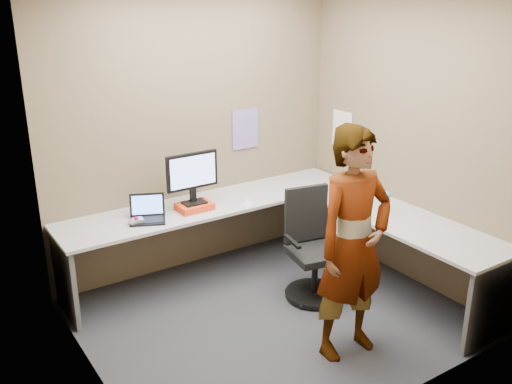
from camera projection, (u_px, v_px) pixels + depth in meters
ground at (273, 316)px, 4.84m from camera, size 3.00×3.00×0.00m
wall_back at (196, 131)px, 5.41m from camera, size 3.00×0.00×3.00m
wall_right at (410, 138)px, 5.16m from camera, size 0.00×2.70×2.70m
wall_left at (81, 202)px, 3.61m from camera, size 0.00×2.70×2.70m
desk at (289, 226)px, 5.17m from camera, size 2.98×2.58×0.73m
paper_ream at (194, 206)px, 5.17m from camera, size 0.31×0.23×0.06m
monitor at (192, 174)px, 5.08m from camera, size 0.49×0.14×0.47m
laptop at (148, 214)px, 4.94m from camera, size 0.38×0.35×0.21m
trackball_mouse at (136, 221)px, 4.86m from camera, size 0.12×0.08×0.07m
origami at (248, 201)px, 5.29m from camera, size 0.10×0.10×0.06m
stapler at (366, 190)px, 5.59m from camera, size 0.15×0.09×0.05m
flower at (387, 199)px, 5.02m from camera, size 0.07×0.07×0.22m
calendar_purple at (245, 129)px, 5.70m from camera, size 0.30×0.01×0.40m
calendar_white at (342, 129)px, 5.90m from camera, size 0.01×0.28×0.38m
sticky_note_a at (364, 165)px, 5.73m from camera, size 0.01×0.07×0.07m
sticky_note_b at (360, 176)px, 5.81m from camera, size 0.01×0.07×0.07m
sticky_note_c at (368, 181)px, 5.72m from camera, size 0.01×0.07×0.07m
sticky_note_d at (353, 164)px, 5.85m from camera, size 0.01×0.07×0.07m
office_chair at (312, 254)px, 5.06m from camera, size 0.54×0.52×0.97m
person at (353, 244)px, 4.12m from camera, size 0.65×0.44×1.76m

